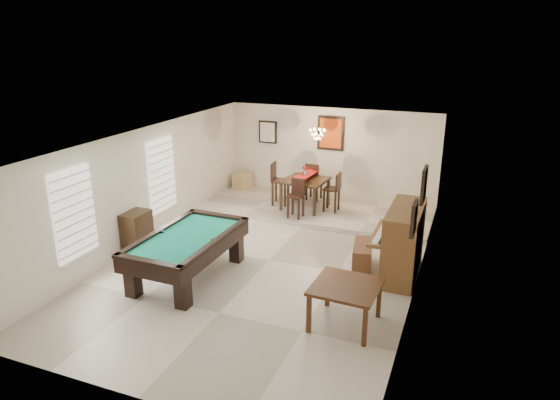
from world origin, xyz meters
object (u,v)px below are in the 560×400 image
Objects in this scene: square_table at (345,305)px; chandelier at (317,130)px; corner_bench at (242,181)px; flower_vase at (305,170)px; dining_chair_west at (280,184)px; upright_piano at (395,241)px; apothecary_chest at (137,233)px; piano_bench at (362,256)px; pool_table at (188,257)px; dining_chair_east at (332,192)px; dining_table at (305,191)px; dining_chair_south at (296,199)px; dining_chair_north at (314,181)px.

square_table is 1.73× the size of chandelier.
flower_vase is at bearing -23.09° from corner_bench.
upright_piano is at bearing -134.68° from dining_chair_west.
apothecary_chest is at bearing -125.16° from chandelier.
upright_piano reaches higher than piano_bench.
dining_chair_east is at bearing 70.78° from pool_table.
square_table is at bearing -51.65° from corner_bench.
dining_table is at bearing 135.36° from upright_piano.
dining_table is at bearing 180.00° from flower_vase.
corner_bench is at bearing 143.75° from upright_piano.
dining_chair_west is 1.43m from dining_chair_east.
chandelier reaches higher than dining_chair_east.
pool_table is at bearing -151.88° from piano_bench.
chandelier reaches higher than dining_chair_west.
dining_chair_south reaches higher than corner_bench.
upright_piano is 3.30× the size of corner_bench.
flower_vase is 0.22× the size of dining_chair_west.
dining_table is 0.76m from dining_chair_north.
apothecary_chest is (-4.85, 1.07, 0.12)m from square_table.
piano_bench is 0.90× the size of dining_chair_east.
dining_chair_east is at bearing 108.32° from square_table.
corner_bench is at bearing 156.91° from flower_vase.
dining_chair_west is (0.20, 4.40, 0.27)m from pool_table.
upright_piano is 1.71× the size of dining_chair_south.
pool_table is 2.42× the size of dining_chair_north.
apothecary_chest is at bearing -38.04° from dining_chair_east.
dining_chair_north is 2.07× the size of corner_bench.
square_table is at bearing -84.96° from piano_bench.
dining_table is at bearing -87.04° from dining_chair_east.
dining_chair_east is (0.72, 0.01, 0.07)m from dining_table.
dining_chair_east is at bearing -9.40° from chandelier.
upright_piano reaches higher than dining_chair_west.
chandelier is at bearing 54.84° from apothecary_chest.
dining_table is at bearing 115.61° from square_table.
piano_bench is at bearing 126.24° from dining_chair_north.
dining_chair_west reaches higher than piano_bench.
dining_chair_east is at bearing 50.17° from apothecary_chest.
pool_table is 2.45× the size of square_table.
dining_chair_west is 1.11× the size of dining_chair_east.
dining_table is 2.52m from corner_bench.
upright_piano is at bearing 78.64° from square_table.
flower_vase is 0.91m from dining_chair_north.
piano_bench is at bearing -38.63° from dining_chair_south.
apothecary_chest is at bearing -168.33° from upright_piano.
dining_table is 0.72m from dining_chair_west.
apothecary_chest is 4.83m from corner_bench.
flower_vase is 0.26× the size of dining_chair_south.
corner_bench is (-1.60, 0.97, -0.35)m from dining_chair_west.
upright_piano is 1.76× the size of apothecary_chest.
dining_table is 0.78m from dining_chair_south.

